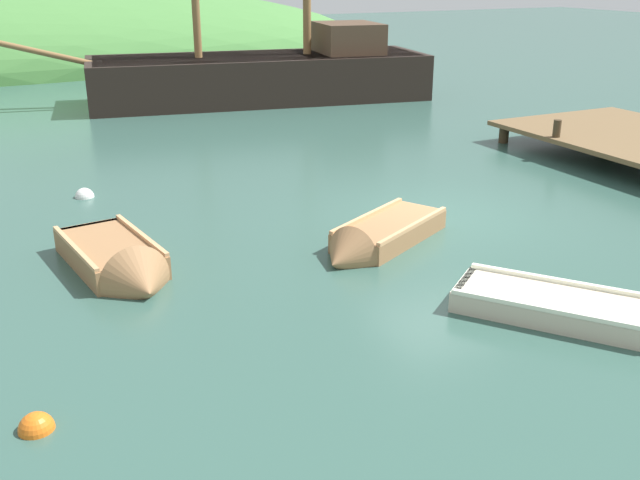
# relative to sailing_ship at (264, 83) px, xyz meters

# --- Properties ---
(ground_plane) EXTENTS (120.00, 120.00, 0.00)m
(ground_plane) POSITION_rel_sailing_ship_xyz_m (-1.88, -14.24, -0.64)
(ground_plane) COLOR #33564C
(sailing_ship) EXTENTS (15.22, 5.91, 12.91)m
(sailing_ship) POSITION_rel_sailing_ship_xyz_m (0.00, 0.00, 0.00)
(sailing_ship) COLOR black
(sailing_ship) RESTS_ON ground
(rowboat_center) EXTENTS (3.03, 3.48, 1.10)m
(rowboat_center) POSITION_rel_sailing_ship_xyz_m (-2.64, -19.19, -0.54)
(rowboat_center) COLOR beige
(rowboat_center) RESTS_ON ground
(rowboat_outer_right) EXTENTS (1.58, 3.12, 1.16)m
(rowboat_outer_right) POSITION_rel_sailing_ship_xyz_m (-8.37, -14.36, -0.49)
(rowboat_outer_right) COLOR #9E7047
(rowboat_outer_right) RESTS_ON ground
(rowboat_far) EXTENTS (3.22, 2.36, 1.00)m
(rowboat_far) POSITION_rel_sailing_ship_xyz_m (-3.96, -15.19, -0.51)
(rowboat_far) COLOR #9E7047
(rowboat_far) RESTS_ON ground
(buoy_white) EXTENTS (0.42, 0.42, 0.42)m
(buoy_white) POSITION_rel_sailing_ship_xyz_m (-8.20, -9.72, -0.64)
(buoy_white) COLOR white
(buoy_white) RESTS_ON ground
(buoy_orange) EXTENTS (0.40, 0.40, 0.40)m
(buoy_orange) POSITION_rel_sailing_ship_xyz_m (-10.10, -18.32, -0.64)
(buoy_orange) COLOR orange
(buoy_orange) RESTS_ON ground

